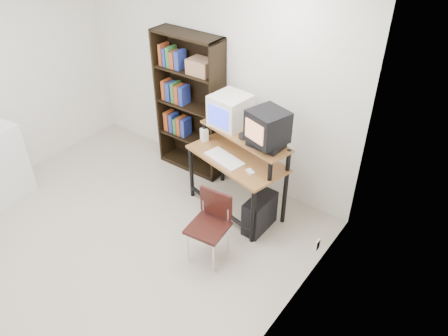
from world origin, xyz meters
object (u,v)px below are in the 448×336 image
Objects in this scene: crt_tv at (268,126)px; bookshelf at (191,103)px; computer_desk at (238,160)px; crt_monitor at (230,111)px; school_chair at (211,220)px; pc_tower at (260,213)px.

crt_tv is 1.42m from bookshelf.
computer_desk is 2.78× the size of crt_tv.
crt_tv reaches higher than crt_monitor.
crt_tv is at bearing -9.41° from crt_monitor.
computer_desk is 0.84m from school_chair.
crt_monitor is at bearing 153.40° from pc_tower.
school_chair is (0.46, -0.98, -0.69)m from crt_monitor.
crt_monitor is 0.61m from crt_tv.
pc_tower is at bearing 65.86° from school_chair.
bookshelf is (-1.42, 0.55, 0.73)m from pc_tower.
school_chair is at bearing -61.89° from computer_desk.
school_chair is at bearing -81.81° from crt_tv.
crt_monitor is 0.96× the size of pc_tower.
crt_tv reaches higher than school_chair.
pc_tower is (0.41, -0.15, -0.47)m from computer_desk.
bookshelf reaches higher than crt_monitor.
crt_monitor is 1.20m from pc_tower.
computer_desk is 0.64m from crt_tv.
crt_tv is 1.03m from pc_tower.
bookshelf is (-1.35, 0.37, -0.28)m from crt_tv.
bookshelf is (-1.01, 0.40, 0.26)m from computer_desk.
computer_desk reaches higher than pc_tower.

